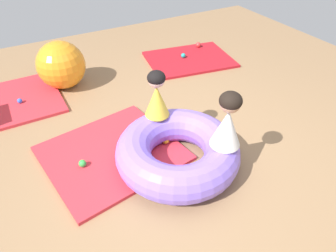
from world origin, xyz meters
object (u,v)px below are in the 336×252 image
(exercise_ball_large, at_px, (61,65))
(play_ball_green, at_px, (82,163))
(inflatable_cushion, at_px, (178,151))
(child_in_yellow, at_px, (157,94))
(play_ball_blue, at_px, (20,101))
(child_in_white, at_px, (228,120))
(play_ball_yellow, at_px, (165,140))
(play_ball_red, at_px, (198,45))
(play_ball_orange, at_px, (128,151))
(play_ball_teal, at_px, (183,55))

(exercise_ball_large, bearing_deg, play_ball_green, -98.29)
(inflatable_cushion, bearing_deg, exercise_ball_large, 105.88)
(child_in_yellow, height_order, play_ball_blue, child_in_yellow)
(inflatable_cushion, relative_size, play_ball_blue, 19.59)
(child_in_white, distance_m, child_in_yellow, 0.80)
(inflatable_cushion, distance_m, play_ball_blue, 2.30)
(inflatable_cushion, distance_m, play_ball_yellow, 0.33)
(play_ball_red, xyz_separation_m, play_ball_orange, (-2.17, -1.97, 0.01))
(exercise_ball_large, bearing_deg, child_in_yellow, -70.20)
(exercise_ball_large, bearing_deg, play_ball_red, 3.79)
(inflatable_cushion, bearing_deg, play_ball_red, 52.70)
(play_ball_yellow, distance_m, play_ball_red, 2.65)
(child_in_white, bearing_deg, child_in_yellow, -169.57)
(child_in_yellow, xyz_separation_m, play_ball_orange, (-0.41, -0.10, -0.51))
(child_in_yellow, bearing_deg, play_ball_red, 94.12)
(play_ball_yellow, bearing_deg, play_ball_teal, 53.91)
(inflatable_cushion, xyz_separation_m, play_ball_blue, (-1.25, 1.93, -0.11))
(play_ball_yellow, distance_m, exercise_ball_large, 1.97)
(play_ball_red, relative_size, exercise_ball_large, 0.13)
(inflatable_cushion, relative_size, child_in_white, 2.23)
(child_in_yellow, bearing_deg, inflatable_cushion, -43.02)
(play_ball_orange, bearing_deg, play_ball_teal, 45.27)
(play_ball_blue, bearing_deg, child_in_white, -54.19)
(child_in_white, bearing_deg, play_ball_blue, -158.76)
(play_ball_green, xyz_separation_m, play_ball_orange, (0.47, -0.06, 0.02))
(play_ball_green, height_order, play_ball_teal, same)
(play_ball_red, height_order, play_ball_orange, play_ball_orange)
(child_in_white, xyz_separation_m, play_ball_orange, (-0.75, 0.63, -0.54))
(child_in_yellow, height_order, play_ball_teal, child_in_yellow)
(child_in_yellow, distance_m, play_ball_yellow, 0.54)
(play_ball_teal, distance_m, exercise_ball_large, 1.94)
(child_in_yellow, relative_size, play_ball_red, 5.72)
(play_ball_blue, xyz_separation_m, play_ball_teal, (2.57, 0.14, 0.01))
(child_in_white, relative_size, child_in_yellow, 1.10)
(child_in_yellow, height_order, play_ball_green, child_in_yellow)
(play_ball_red, height_order, play_ball_teal, play_ball_red)
(play_ball_yellow, bearing_deg, play_ball_blue, 128.50)
(child_in_yellow, bearing_deg, play_ball_teal, 98.61)
(child_in_white, relative_size, exercise_ball_large, 0.84)
(play_ball_yellow, xyz_separation_m, play_ball_orange, (-0.43, 0.03, 0.01))
(inflatable_cushion, relative_size, play_ball_yellow, 14.51)
(play_ball_yellow, height_order, play_ball_blue, play_ball_yellow)
(play_ball_green, height_order, play_ball_red, play_ball_red)
(play_ball_blue, bearing_deg, exercise_ball_large, 19.46)
(play_ball_red, bearing_deg, child_in_white, -118.68)
(child_in_yellow, xyz_separation_m, play_ball_teal, (1.31, 1.63, -0.53))
(play_ball_green, bearing_deg, play_ball_red, 36.04)
(inflatable_cushion, relative_size, play_ball_teal, 16.55)
(child_in_white, distance_m, play_ball_green, 1.50)
(play_ball_yellow, bearing_deg, child_in_white, -62.43)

